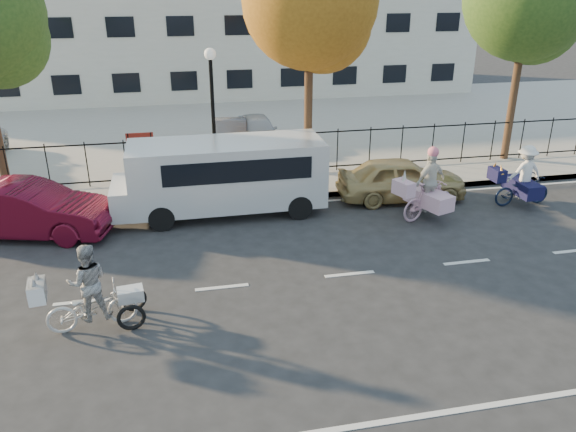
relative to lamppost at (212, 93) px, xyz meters
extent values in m
plane|color=#333334|center=(-0.50, -6.80, -3.11)|extent=(120.00, 120.00, 0.00)
cube|color=#A8A399|center=(-0.50, -1.75, -3.04)|extent=(60.00, 0.10, 0.15)
cube|color=#A8A399|center=(-0.50, -0.70, -3.04)|extent=(60.00, 2.20, 0.15)
cube|color=#A8A399|center=(-0.50, 8.20, -3.04)|extent=(60.00, 15.60, 0.15)
cube|color=silver|center=(-0.50, 18.20, -0.11)|extent=(34.00, 10.00, 6.00)
cylinder|color=black|center=(0.00, 0.00, -0.96)|extent=(0.12, 0.12, 4.00)
sphere|color=white|center=(0.00, 0.00, 1.19)|extent=(0.36, 0.36, 0.36)
cylinder|color=black|center=(-2.70, 0.00, -2.06)|extent=(0.06, 0.06, 1.80)
cylinder|color=black|center=(-2.00, 0.00, -2.06)|extent=(0.06, 0.06, 1.80)
cube|color=#59140F|center=(-2.35, 0.00, -1.46)|extent=(0.85, 0.04, 0.60)
imported|color=silver|center=(-3.14, -7.84, -2.66)|extent=(1.79, 0.82, 0.91)
imported|color=silver|center=(-3.14, -7.84, -2.10)|extent=(0.84, 0.70, 1.59)
cube|color=white|center=(-4.03, -7.96, -2.11)|extent=(0.37, 0.59, 0.36)
cone|color=white|center=(-4.03, -7.84, -1.86)|extent=(0.14, 0.14, 0.18)
cone|color=white|center=(-4.03, -8.08, -1.86)|extent=(0.14, 0.14, 0.18)
torus|color=black|center=(-2.39, -8.10, -2.83)|extent=(0.57, 0.15, 0.56)
torus|color=black|center=(-2.39, -7.39, -2.83)|extent=(0.57, 0.15, 0.56)
cube|color=white|center=(-2.39, -7.74, -2.51)|extent=(0.55, 0.42, 0.25)
imported|color=#E3ADC4|center=(5.73, -4.01, -2.55)|extent=(1.92, 1.12, 1.12)
imported|color=silver|center=(5.73, -4.01, -1.99)|extent=(1.11, 0.75, 1.76)
cube|color=#E2ACC1|center=(4.78, -4.35, -2.00)|extent=(0.52, 0.69, 0.40)
cone|color=silver|center=(4.78, -4.35, -1.64)|extent=(0.13, 0.13, 0.36)
cube|color=#E2ACC1|center=(5.73, -4.01, -2.50)|extent=(1.07, 1.57, 0.45)
sphere|color=pink|center=(5.73, -4.01, -1.13)|extent=(0.31, 0.31, 0.31)
imported|color=black|center=(9.00, -3.60, -2.64)|extent=(1.80, 0.65, 0.94)
imported|color=white|center=(9.00, -3.60, -2.06)|extent=(1.07, 0.63, 1.65)
cube|color=#101037|center=(8.06, -3.62, -2.07)|extent=(0.32, 0.58, 0.38)
cone|color=#C7802E|center=(8.06, -3.43, -1.86)|extent=(0.13, 0.25, 0.34)
cone|color=#C7802E|center=(8.06, -3.80, -1.86)|extent=(0.13, 0.25, 0.34)
cube|color=#101037|center=(9.00, -3.60, -2.54)|extent=(0.60, 1.37, 0.42)
cube|color=white|center=(0.15, -2.39, -1.88)|extent=(5.54, 2.07, 1.84)
cube|color=white|center=(-2.88, -2.39, -2.40)|extent=(0.52, 2.00, 0.82)
cylinder|color=black|center=(-1.80, -3.29, -2.75)|extent=(0.72, 0.27, 0.72)
cylinder|color=black|center=(-1.80, -1.49, -2.75)|extent=(0.72, 0.27, 0.72)
cylinder|color=black|center=(2.09, -3.29, -2.75)|extent=(0.72, 0.27, 0.72)
cylinder|color=black|center=(2.09, -1.49, -2.75)|extent=(0.72, 0.27, 0.72)
imported|color=#53091C|center=(-5.25, -2.91, -2.38)|extent=(4.70, 2.66, 1.47)
imported|color=tan|center=(5.55, -2.43, -2.44)|extent=(4.08, 1.89, 1.35)
imported|color=#52535A|center=(0.92, 3.71, -2.37)|extent=(1.67, 3.71, 1.18)
imported|color=#B0B2B8|center=(2.05, 4.19, -2.35)|extent=(1.57, 3.66, 1.23)
cylinder|color=#442D1D|center=(3.25, 0.50, -0.57)|extent=(0.28, 0.28, 5.08)
sphere|color=#9F6219|center=(3.25, 0.50, 2.69)|extent=(4.36, 4.36, 4.36)
sphere|color=#9F6219|center=(3.75, 0.70, 1.97)|extent=(3.19, 3.19, 3.19)
cylinder|color=#442D1D|center=(10.94, 0.50, -0.52)|extent=(0.28, 0.28, 5.19)
sphere|color=#385B1E|center=(11.44, 0.70, 2.08)|extent=(3.26, 3.26, 3.26)
camera|label=1|loc=(-1.30, -17.88, 3.26)|focal=35.00mm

